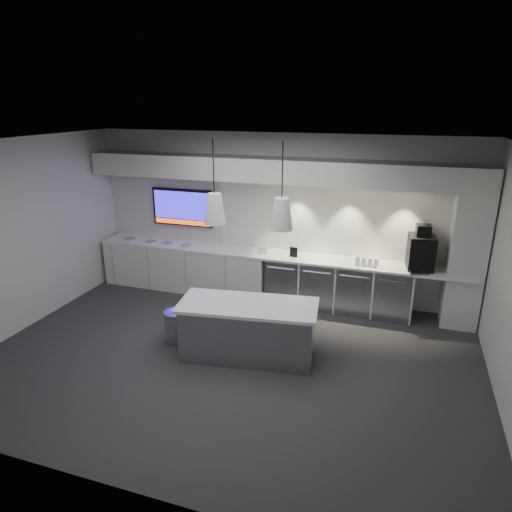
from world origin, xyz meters
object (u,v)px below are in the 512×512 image
(wall_tv, at_px, (183,207))
(bin, at_px, (176,326))
(island, at_px, (248,330))
(coffee_machine, at_px, (421,251))

(wall_tv, xyz_separation_m, bin, (0.95, -2.23, -1.31))
(island, distance_m, bin, 1.20)
(bin, relative_size, coffee_machine, 0.67)
(island, relative_size, coffee_machine, 2.76)
(bin, bearing_deg, wall_tv, 113.05)
(island, bearing_deg, coffee_machine, 34.11)
(island, distance_m, coffee_machine, 3.16)
(coffee_machine, bearing_deg, island, -144.97)
(bin, distance_m, coffee_machine, 4.10)
(wall_tv, distance_m, island, 3.33)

